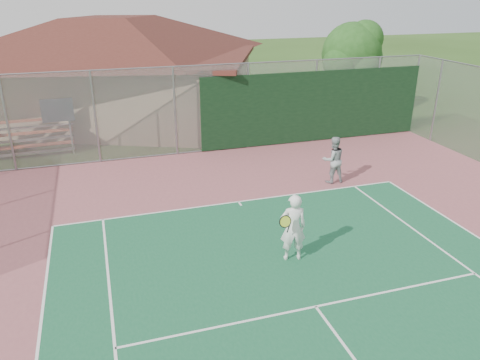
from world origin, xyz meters
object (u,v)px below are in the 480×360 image
object	(u,v)px
tree	(353,54)
player_grey_back	(333,160)
bleachers	(32,136)
player_white_front	(293,228)
clubhouse	(114,59)

from	to	relation	value
tree	player_grey_back	size ratio (longest dim) A/B	2.98
bleachers	player_white_front	distance (m)	12.92
bleachers	player_grey_back	world-z (taller)	player_grey_back
clubhouse	player_grey_back	bearing A→B (deg)	-35.94
bleachers	tree	distance (m)	15.47
player_white_front	clubhouse	bearing A→B (deg)	-67.00
bleachers	tree	world-z (taller)	tree
player_white_front	player_grey_back	bearing A→B (deg)	-116.97
clubhouse	player_grey_back	distance (m)	12.74
clubhouse	tree	world-z (taller)	clubhouse
player_grey_back	player_white_front	bearing A→B (deg)	53.83
bleachers	tree	bearing A→B (deg)	1.21
player_grey_back	clubhouse	bearing A→B (deg)	-57.24
player_white_front	player_grey_back	size ratio (longest dim) A/B	1.07
bleachers	player_grey_back	bearing A→B (deg)	-36.77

